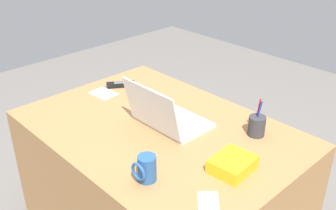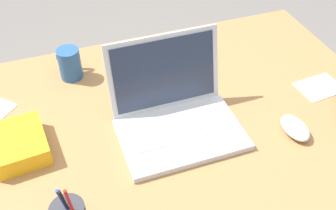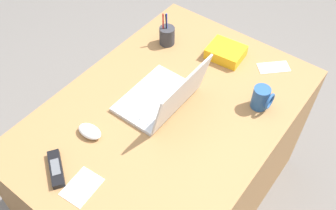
{
  "view_description": "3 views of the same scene",
  "coord_description": "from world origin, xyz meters",
  "px_view_note": "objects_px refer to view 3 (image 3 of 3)",
  "views": [
    {
      "loc": [
        -1.16,
        1.05,
        1.67
      ],
      "look_at": [
        0.03,
        -0.09,
        0.82
      ],
      "focal_mm": 42.36,
      "sensor_mm": 36.0,
      "label": 1
    },
    {
      "loc": [
        -0.3,
        -0.78,
        1.55
      ],
      "look_at": [
        -0.03,
        -0.0,
        0.8
      ],
      "focal_mm": 43.05,
      "sensor_mm": 36.0,
      "label": 2
    },
    {
      "loc": [
        0.81,
        0.62,
        1.96
      ],
      "look_at": [
        0.01,
        0.01,
        0.8
      ],
      "focal_mm": 40.64,
      "sensor_mm": 36.0,
      "label": 3
    }
  ],
  "objects_px": {
    "cordless_phone": "(56,169)",
    "snack_bag": "(226,52)",
    "laptop": "(164,97)",
    "pen_holder": "(167,35)",
    "computer_mouse": "(90,131)",
    "coffee_mug_white": "(261,98)"
  },
  "relations": [
    {
      "from": "coffee_mug_white",
      "to": "laptop",
      "type": "bearing_deg",
      "value": -54.14
    },
    {
      "from": "coffee_mug_white",
      "to": "cordless_phone",
      "type": "height_order",
      "value": "coffee_mug_white"
    },
    {
      "from": "computer_mouse",
      "to": "cordless_phone",
      "type": "distance_m",
      "value": 0.19
    },
    {
      "from": "cordless_phone",
      "to": "snack_bag",
      "type": "relative_size",
      "value": 0.94
    },
    {
      "from": "laptop",
      "to": "pen_holder",
      "type": "distance_m",
      "value": 0.4
    },
    {
      "from": "pen_holder",
      "to": "snack_bag",
      "type": "relative_size",
      "value": 1.03
    },
    {
      "from": "coffee_mug_white",
      "to": "cordless_phone",
      "type": "relative_size",
      "value": 0.67
    },
    {
      "from": "laptop",
      "to": "computer_mouse",
      "type": "distance_m",
      "value": 0.33
    },
    {
      "from": "computer_mouse",
      "to": "coffee_mug_white",
      "type": "distance_m",
      "value": 0.71
    },
    {
      "from": "laptop",
      "to": "snack_bag",
      "type": "bearing_deg",
      "value": 173.57
    },
    {
      "from": "cordless_phone",
      "to": "laptop",
      "type": "bearing_deg",
      "value": 166.9
    },
    {
      "from": "coffee_mug_white",
      "to": "pen_holder",
      "type": "bearing_deg",
      "value": -99.25
    },
    {
      "from": "laptop",
      "to": "cordless_phone",
      "type": "bearing_deg",
      "value": -13.1
    },
    {
      "from": "coffee_mug_white",
      "to": "pen_holder",
      "type": "xyz_separation_m",
      "value": [
        -0.09,
        -0.56,
        -0.01
      ]
    },
    {
      "from": "pen_holder",
      "to": "snack_bag",
      "type": "xyz_separation_m",
      "value": [
        -0.09,
        0.28,
        -0.02
      ]
    },
    {
      "from": "pen_holder",
      "to": "snack_bag",
      "type": "bearing_deg",
      "value": 107.59
    },
    {
      "from": "laptop",
      "to": "coffee_mug_white",
      "type": "relative_size",
      "value": 3.22
    },
    {
      "from": "computer_mouse",
      "to": "pen_holder",
      "type": "xyz_separation_m",
      "value": [
        -0.63,
        -0.1,
        0.03
      ]
    },
    {
      "from": "cordless_phone",
      "to": "snack_bag",
      "type": "height_order",
      "value": "snack_bag"
    },
    {
      "from": "cordless_phone",
      "to": "coffee_mug_white",
      "type": "bearing_deg",
      "value": 148.83
    },
    {
      "from": "computer_mouse",
      "to": "pen_holder",
      "type": "height_order",
      "value": "pen_holder"
    },
    {
      "from": "laptop",
      "to": "coffee_mug_white",
      "type": "distance_m",
      "value": 0.4
    }
  ]
}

